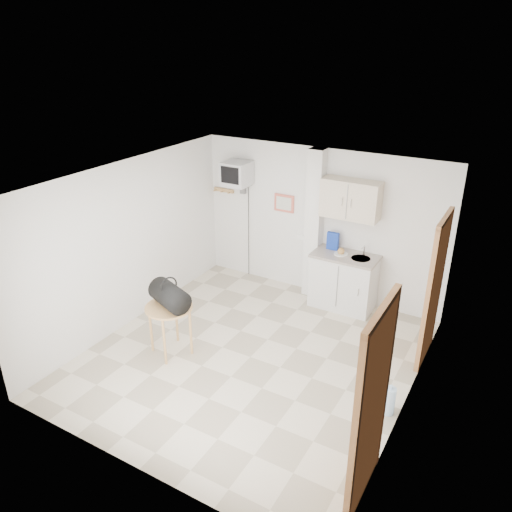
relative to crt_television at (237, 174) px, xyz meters
The scene contains 7 objects.
ground 3.15m from the crt_television, 54.36° to the right, with size 4.50×4.50×0.00m, color beige.
room_envelope 2.60m from the crt_television, 48.84° to the right, with size 4.24×4.54×2.55m.
kitchenette 2.32m from the crt_television, ahead, with size 1.03×0.58×2.10m.
crt_television is the anchor object (origin of this frame).
round_table 2.82m from the crt_television, 80.08° to the right, with size 0.65×0.65×0.73m.
duffel_bag 2.70m from the crt_television, 79.57° to the right, with size 0.68×0.52×0.44m.
water_bottle 4.42m from the crt_television, 32.25° to the right, with size 0.13×0.13×0.40m.
Camera 1 is at (2.94, -4.93, 4.12)m, focal length 35.00 mm.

